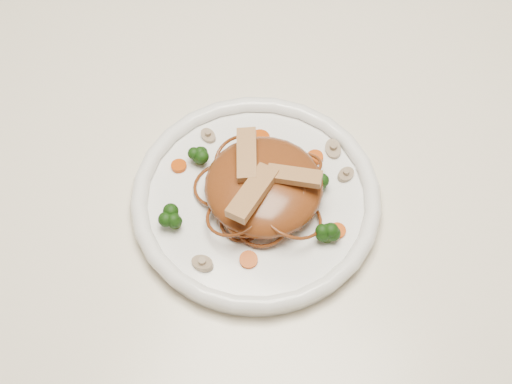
% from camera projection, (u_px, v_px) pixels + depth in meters
% --- Properties ---
extents(ground, '(4.00, 4.00, 0.00)m').
position_uv_depth(ground, '(265.00, 357.00, 1.56)').
color(ground, brown).
rests_on(ground, ground).
extents(table, '(1.20, 0.80, 0.75)m').
position_uv_depth(table, '(271.00, 192.00, 1.01)').
color(table, '#F3E7CE').
rests_on(table, ground).
extents(plate, '(0.33, 0.33, 0.02)m').
position_uv_depth(plate, '(256.00, 202.00, 0.88)').
color(plate, white).
rests_on(plate, table).
extents(noodle_mound, '(0.18, 0.18, 0.04)m').
position_uv_depth(noodle_mound, '(264.00, 186.00, 0.85)').
color(noodle_mound, brown).
rests_on(noodle_mound, plate).
extents(chicken_a, '(0.06, 0.03, 0.01)m').
position_uv_depth(chicken_a, '(294.00, 176.00, 0.82)').
color(chicken_a, tan).
rests_on(chicken_a, noodle_mound).
extents(chicken_b, '(0.05, 0.07, 0.01)m').
position_uv_depth(chicken_b, '(247.00, 154.00, 0.84)').
color(chicken_b, tan).
rests_on(chicken_b, noodle_mound).
extents(chicken_c, '(0.03, 0.08, 0.01)m').
position_uv_depth(chicken_c, '(253.00, 193.00, 0.81)').
color(chicken_c, tan).
rests_on(chicken_c, noodle_mound).
extents(broccoli_0, '(0.03, 0.03, 0.03)m').
position_uv_depth(broccoli_0, '(317.00, 183.00, 0.86)').
color(broccoli_0, '#12380B').
rests_on(broccoli_0, plate).
extents(broccoli_1, '(0.03, 0.03, 0.03)m').
position_uv_depth(broccoli_1, '(200.00, 154.00, 0.89)').
color(broccoli_1, '#12380B').
rests_on(broccoli_1, plate).
extents(broccoli_2, '(0.03, 0.03, 0.03)m').
position_uv_depth(broccoli_2, '(174.00, 218.00, 0.84)').
color(broccoli_2, '#12380B').
rests_on(broccoli_2, plate).
extents(broccoli_3, '(0.03, 0.03, 0.03)m').
position_uv_depth(broccoli_3, '(328.00, 232.00, 0.83)').
color(broccoli_3, '#12380B').
rests_on(broccoli_3, plate).
extents(carrot_0, '(0.02, 0.02, 0.00)m').
position_uv_depth(carrot_0, '(315.00, 157.00, 0.90)').
color(carrot_0, '#CF3F07').
rests_on(carrot_0, plate).
extents(carrot_1, '(0.02, 0.02, 0.00)m').
position_uv_depth(carrot_1, '(179.00, 166.00, 0.89)').
color(carrot_1, '#CF3F07').
rests_on(carrot_1, plate).
extents(carrot_2, '(0.02, 0.02, 0.00)m').
position_uv_depth(carrot_2, '(337.00, 231.00, 0.84)').
color(carrot_2, '#CF3F07').
rests_on(carrot_2, plate).
extents(carrot_3, '(0.03, 0.03, 0.00)m').
position_uv_depth(carrot_3, '(261.00, 137.00, 0.91)').
color(carrot_3, '#CF3F07').
rests_on(carrot_3, plate).
extents(carrot_4, '(0.02, 0.02, 0.00)m').
position_uv_depth(carrot_4, '(249.00, 260.00, 0.82)').
color(carrot_4, '#CF3F07').
rests_on(carrot_4, plate).
extents(mushroom_0, '(0.03, 0.03, 0.01)m').
position_uv_depth(mushroom_0, '(202.00, 263.00, 0.82)').
color(mushroom_0, tan).
rests_on(mushroom_0, plate).
extents(mushroom_1, '(0.03, 0.03, 0.01)m').
position_uv_depth(mushroom_1, '(346.00, 175.00, 0.88)').
color(mushroom_1, tan).
rests_on(mushroom_1, plate).
extents(mushroom_2, '(0.03, 0.03, 0.01)m').
position_uv_depth(mushroom_2, '(208.00, 136.00, 0.91)').
color(mushroom_2, tan).
rests_on(mushroom_2, plate).
extents(mushroom_3, '(0.04, 0.04, 0.01)m').
position_uv_depth(mushroom_3, '(333.00, 149.00, 0.90)').
color(mushroom_3, tan).
rests_on(mushroom_3, plate).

